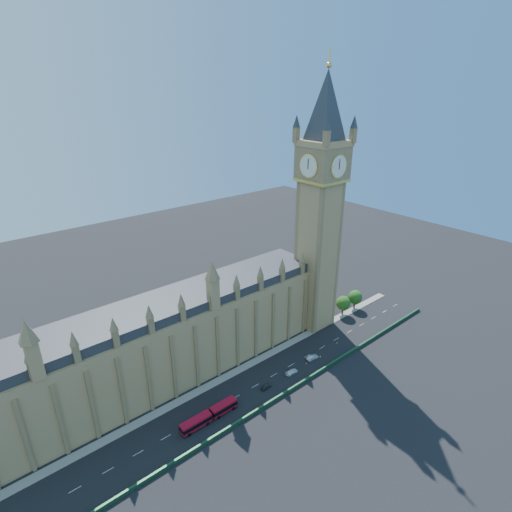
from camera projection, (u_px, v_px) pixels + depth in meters
ground at (265, 380)px, 130.35m from camera, size 400.00×400.00×0.00m
palace_westminster at (160, 343)px, 125.74m from camera, size 120.00×20.00×28.00m
elizabeth_tower at (321, 191)px, 141.49m from camera, size 20.59×20.59×105.00m
bridge_parapet at (284, 394)px, 123.76m from camera, size 160.00×0.60×1.20m
kerb_north at (247, 366)px, 137.04m from camera, size 160.00×3.00×0.16m
tree_east_near at (343, 303)px, 166.15m from camera, size 6.00×6.00×8.50m
tree_east_far at (355, 297)px, 170.88m from camera, size 6.00×6.00×8.50m
red_bus at (209, 416)px, 114.12m from camera, size 18.33×2.94×3.12m
car_grey at (266, 386)px, 126.78m from camera, size 3.74×1.52×1.27m
car_silver at (312, 357)px, 140.25m from camera, size 4.64×2.01×1.49m
car_white at (292, 372)px, 133.21m from camera, size 4.66×2.01×1.34m
cone_a at (310, 360)px, 139.68m from camera, size 0.53×0.53×0.73m
cone_b at (306, 363)px, 137.85m from camera, size 0.52×0.52×0.63m
cone_c at (320, 356)px, 141.36m from camera, size 0.52×0.52×0.74m
cone_d at (337, 343)px, 148.90m from camera, size 0.52×0.52×0.67m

